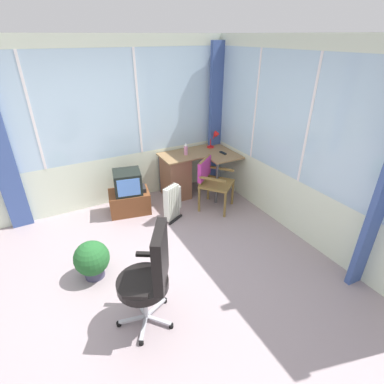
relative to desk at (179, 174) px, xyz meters
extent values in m
cube|color=gray|center=(-1.29, -1.77, -0.44)|extent=(5.56, 5.17, 0.06)
cube|color=silver|center=(-1.29, 0.35, 0.00)|extent=(4.56, 0.06, 0.82)
cube|color=silver|center=(-1.29, 0.35, 1.22)|extent=(4.47, 0.06, 1.62)
cube|color=silver|center=(-1.29, 0.35, 2.12)|extent=(4.56, 0.06, 0.18)
cube|color=white|center=(-2.06, 0.35, 1.22)|extent=(0.04, 0.07, 1.62)
cube|color=white|center=(-0.53, 0.35, 1.22)|extent=(0.04, 0.07, 1.62)
cube|color=silver|center=(1.02, -1.77, 0.00)|extent=(0.06, 4.17, 0.82)
cube|color=silver|center=(1.02, -1.77, 1.22)|extent=(0.06, 4.08, 1.62)
cube|color=silver|center=(1.02, -1.77, 2.12)|extent=(0.06, 4.17, 0.18)
cube|color=white|center=(1.02, -1.77, 1.22)|extent=(0.07, 0.04, 1.62)
cube|color=white|center=(1.02, -0.72, 1.22)|extent=(0.07, 0.04, 1.62)
cube|color=#3E5696|center=(0.89, 0.22, 0.85)|extent=(0.29, 0.10, 2.52)
cube|color=olive|center=(0.34, 0.01, 0.34)|extent=(1.26, 0.57, 0.02)
cube|color=olive|center=(0.68, -0.44, 0.34)|extent=(0.57, 0.34, 0.02)
cube|color=brown|center=(-0.06, 0.01, -0.05)|extent=(0.40, 0.53, 0.73)
cylinder|color=#4C4C51|center=(0.44, -0.56, -0.04)|extent=(0.04, 0.04, 0.74)
cylinder|color=#4C4C51|center=(-0.25, 0.26, -0.04)|extent=(0.04, 0.04, 0.74)
cylinder|color=red|center=(0.71, 0.10, 0.36)|extent=(0.13, 0.13, 0.02)
cylinder|color=red|center=(0.71, 0.10, 0.44)|extent=(0.02, 0.02, 0.14)
cylinder|color=red|center=(0.76, 0.07, 0.58)|extent=(0.03, 0.07, 0.14)
cone|color=red|center=(0.81, 0.03, 0.61)|extent=(0.14, 0.13, 0.12)
cube|color=black|center=(0.74, -0.27, 0.36)|extent=(0.06, 0.15, 0.02)
cylinder|color=pink|center=(0.14, -0.01, 0.43)|extent=(0.06, 0.06, 0.16)
cone|color=white|center=(0.14, -0.01, 0.54)|extent=(0.06, 0.06, 0.06)
cylinder|color=olive|center=(0.32, -1.01, -0.20)|extent=(0.04, 0.04, 0.43)
cylinder|color=olive|center=(0.66, -0.73, -0.20)|extent=(0.04, 0.04, 0.43)
cylinder|color=olive|center=(0.04, -0.67, -0.20)|extent=(0.04, 0.04, 0.43)
cylinder|color=olive|center=(0.38, -0.39, -0.20)|extent=(0.04, 0.04, 0.43)
cube|color=olive|center=(0.35, -0.70, 0.04)|extent=(0.68, 0.68, 0.04)
cube|color=olive|center=(0.21, -0.53, 0.25)|extent=(0.36, 0.30, 0.38)
cube|color=#B2338C|center=(0.21, -0.53, 0.27)|extent=(0.39, 0.33, 0.32)
cube|color=olive|center=(0.18, -0.84, 0.22)|extent=(0.30, 0.36, 0.03)
cube|color=olive|center=(0.52, -0.56, 0.22)|extent=(0.30, 0.36, 0.03)
cube|color=#B7B7BF|center=(-1.54, -2.37, -0.37)|extent=(0.17, 0.26, 0.02)
cylinder|color=black|center=(-1.61, -2.49, -0.39)|extent=(0.05, 0.05, 0.05)
cube|color=#B7B7BF|center=(-1.38, -2.35, -0.37)|extent=(0.21, 0.23, 0.02)
cylinder|color=black|center=(-1.29, -2.46, -0.39)|extent=(0.05, 0.05, 0.05)
cube|color=#B7B7BF|center=(-1.34, -2.19, -0.37)|extent=(0.27, 0.14, 0.02)
cylinder|color=black|center=(-1.21, -2.14, -0.39)|extent=(0.05, 0.05, 0.05)
cube|color=#B7B7BF|center=(-1.48, -2.11, -0.37)|extent=(0.06, 0.28, 0.02)
cylinder|color=black|center=(-1.50, -1.97, -0.39)|extent=(0.05, 0.05, 0.05)
cube|color=#B7B7BF|center=(-1.61, -2.22, -0.37)|extent=(0.28, 0.10, 0.02)
cylinder|color=black|center=(-1.74, -2.19, -0.39)|extent=(0.05, 0.05, 0.05)
cylinder|color=#B7B7BF|center=(-1.47, -2.25, -0.15)|extent=(0.05, 0.05, 0.41)
cylinder|color=black|center=(-1.47, -2.25, 0.09)|extent=(0.50, 0.50, 0.09)
cube|color=black|center=(-1.31, -2.35, 0.43)|extent=(0.29, 0.41, 0.58)
cube|color=black|center=(-1.33, -2.02, 0.22)|extent=(0.21, 0.15, 0.04)
cube|color=black|center=(-1.61, -2.48, 0.22)|extent=(0.21, 0.15, 0.04)
cube|color=brown|center=(-0.96, -0.13, -0.23)|extent=(0.72, 0.56, 0.36)
cube|color=black|center=(-0.96, -0.13, 0.13)|extent=(0.49, 0.48, 0.36)
cube|color=#5489E0|center=(-1.00, -0.33, 0.13)|extent=(0.34, 0.08, 0.28)
cube|color=#262628|center=(-0.82, -0.16, -0.02)|extent=(0.30, 0.27, 0.07)
cube|color=silver|center=(-0.56, -0.73, -0.11)|extent=(0.06, 0.10, 0.55)
cube|color=silver|center=(-0.53, -0.71, -0.11)|extent=(0.06, 0.10, 0.55)
cube|color=silver|center=(-0.49, -0.69, -0.11)|extent=(0.06, 0.10, 0.55)
cube|color=silver|center=(-0.45, -0.67, -0.11)|extent=(0.06, 0.10, 0.55)
cube|color=silver|center=(-0.41, -0.65, -0.11)|extent=(0.06, 0.10, 0.55)
cube|color=silver|center=(-0.38, -0.64, -0.11)|extent=(0.06, 0.10, 0.55)
cube|color=silver|center=(-0.34, -0.62, -0.11)|extent=(0.06, 0.10, 0.55)
cube|color=black|center=(-0.42, -0.74, -0.40)|extent=(0.29, 0.17, 0.03)
cube|color=black|center=(-0.48, -0.61, -0.40)|extent=(0.29, 0.17, 0.03)
cube|color=silver|center=(-0.30, -0.60, -0.08)|extent=(0.09, 0.10, 0.39)
cylinder|color=#3E3D56|center=(-1.81, -1.37, -0.35)|extent=(0.23, 0.23, 0.12)
sphere|color=#245F2B|center=(-1.81, -1.37, -0.14)|extent=(0.42, 0.42, 0.42)
camera|label=1|loc=(-2.02, -4.28, 2.19)|focal=27.42mm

